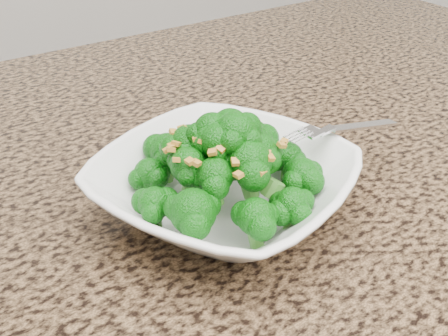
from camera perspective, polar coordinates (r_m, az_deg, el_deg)
granite_counter at (r=0.56m, az=-4.11°, el=-5.99°), size 1.64×1.04×0.03m
bowl at (r=0.53m, az=0.00°, el=-1.96°), size 0.30×0.30×0.06m
broccoli_pile at (r=0.50m, az=0.00°, el=4.14°), size 0.21×0.21×0.07m
garlic_topping at (r=0.48m, az=0.00°, el=8.15°), size 0.12×0.12×0.01m
fork at (r=0.57m, az=10.56°, el=3.84°), size 0.17×0.03×0.01m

